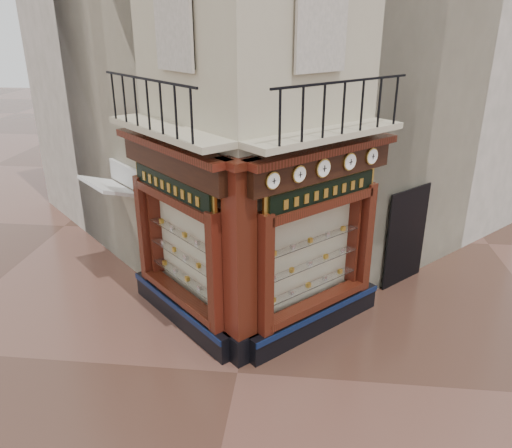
# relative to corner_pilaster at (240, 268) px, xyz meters

# --- Properties ---
(ground) EXTENTS (80.00, 80.00, 0.00)m
(ground) POSITION_rel_corner_pilaster_xyz_m (0.00, -0.50, -1.95)
(ground) COLOR #472B21
(ground) RESTS_ON ground
(main_building) EXTENTS (11.31, 11.31, 12.00)m
(main_building) POSITION_rel_corner_pilaster_xyz_m (0.00, 5.66, 4.05)
(main_building) COLOR #BAB091
(main_building) RESTS_ON ground
(neighbour_left) EXTENTS (11.31, 11.31, 11.00)m
(neighbour_left) POSITION_rel_corner_pilaster_xyz_m (-2.47, 8.13, 3.55)
(neighbour_left) COLOR beige
(neighbour_left) RESTS_ON ground
(neighbour_right) EXTENTS (11.31, 11.31, 11.00)m
(neighbour_right) POSITION_rel_corner_pilaster_xyz_m (2.47, 8.13, 3.55)
(neighbour_right) COLOR beige
(neighbour_right) RESTS_ON ground
(shopfront_left) EXTENTS (2.86, 2.86, 3.98)m
(shopfront_left) POSITION_rel_corner_pilaster_xyz_m (-1.41, 1.07, 0.03)
(shopfront_left) COLOR black
(shopfront_left) RESTS_ON ground
(shopfront_right) EXTENTS (2.86, 2.86, 3.98)m
(shopfront_right) POSITION_rel_corner_pilaster_xyz_m (1.41, 1.07, 0.03)
(shopfront_right) COLOR black
(shopfront_right) RESTS_ON ground
(corner_pilaster) EXTENTS (0.85, 0.85, 3.98)m
(corner_pilaster) POSITION_rel_corner_pilaster_xyz_m (0.00, 0.00, 0.00)
(corner_pilaster) COLOR black
(corner_pilaster) RESTS_ON ground
(balcony) EXTENTS (5.94, 2.97, 1.03)m
(balcony) POSITION_rel_corner_pilaster_xyz_m (0.00, 0.99, 2.27)
(balcony) COLOR #BAB091
(balcony) RESTS_ON ground
(clock_a) EXTENTS (0.25, 0.25, 0.31)m
(clock_a) POSITION_rel_corner_pilaster_xyz_m (0.58, -0.03, 1.67)
(clock_a) COLOR #AD9139
(clock_a) RESTS_ON ground
(clock_b) EXTENTS (0.26, 0.26, 0.31)m
(clock_b) POSITION_rel_corner_pilaster_xyz_m (1.00, 0.40, 1.67)
(clock_b) COLOR #AD9139
(clock_b) RESTS_ON ground
(clock_c) EXTENTS (0.29, 0.29, 0.36)m
(clock_c) POSITION_rel_corner_pilaster_xyz_m (1.43, 0.83, 1.67)
(clock_c) COLOR #AD9139
(clock_c) RESTS_ON ground
(clock_d) EXTENTS (0.28, 0.28, 0.35)m
(clock_d) POSITION_rel_corner_pilaster_xyz_m (1.93, 1.33, 1.67)
(clock_d) COLOR #AD9139
(clock_d) RESTS_ON ground
(clock_e) EXTENTS (0.28, 0.28, 0.34)m
(clock_e) POSITION_rel_corner_pilaster_xyz_m (2.39, 1.79, 1.67)
(clock_e) COLOR #AD9139
(clock_e) RESTS_ON ground
(awning) EXTENTS (1.73, 1.73, 0.36)m
(awning) POSITION_rel_corner_pilaster_xyz_m (-3.52, 2.81, -1.95)
(awning) COLOR silver
(awning) RESTS_ON ground
(signboard_left) EXTENTS (2.14, 2.14, 0.57)m
(signboard_left) POSITION_rel_corner_pilaster_xyz_m (-1.46, 1.01, 1.15)
(signboard_left) COLOR gold
(signboard_left) RESTS_ON ground
(signboard_right) EXTENTS (2.11, 2.11, 0.56)m
(signboard_right) POSITION_rel_corner_pilaster_xyz_m (1.46, 1.01, 1.15)
(signboard_right) COLOR gold
(signboard_right) RESTS_ON ground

